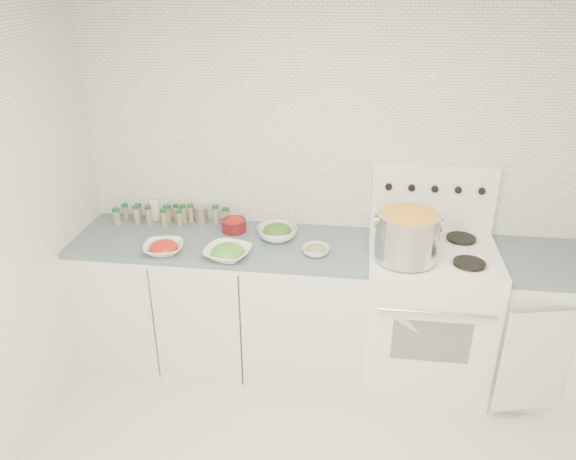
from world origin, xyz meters
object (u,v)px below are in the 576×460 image
Objects in this scene: stock_pot at (407,234)px; bowl_tomato at (164,248)px; bowl_snowpea at (228,252)px; stove at (426,310)px.

stock_pot reaches higher than bowl_tomato.
bowl_tomato is 0.40m from bowl_snowpea.
bowl_tomato is (-1.60, -0.20, 0.44)m from stove.
bowl_tomato is at bearing -172.86° from stove.
stove is at bearing 7.14° from bowl_tomato.
bowl_snowpea is at bearing -2.14° from bowl_tomato.
stove reaches higher than stock_pot.
stock_pot is (-0.18, -0.16, 0.60)m from stove.
stove reaches higher than bowl_snowpea.
stock_pot is at bearing -138.31° from stove.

